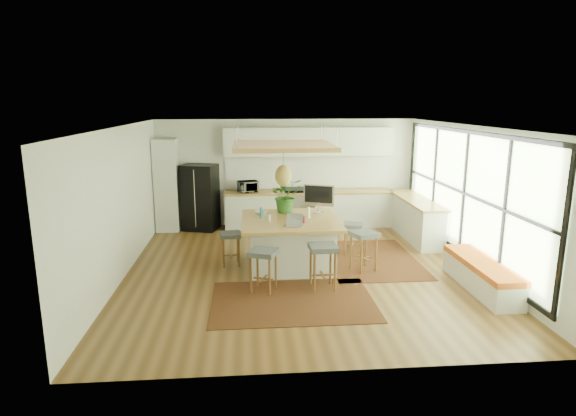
{
  "coord_description": "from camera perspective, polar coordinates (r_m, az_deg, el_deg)",
  "views": [
    {
      "loc": [
        -0.96,
        -8.55,
        3.14
      ],
      "look_at": [
        -0.2,
        0.5,
        1.1
      ],
      "focal_mm": 29.79,
      "sensor_mm": 36.0,
      "label": 1
    }
  ],
  "objects": [
    {
      "name": "wall_front",
      "position": [
        5.45,
        5.69,
        -6.59
      ],
      "size": [
        6.5,
        0.0,
        6.5
      ],
      "primitive_type": "plane",
      "rotation": [
        -1.57,
        0.0,
        0.0
      ],
      "color": "silver",
      "rests_on": "ground"
    },
    {
      "name": "stool_near_left",
      "position": [
        8.07,
        -2.95,
        -7.55
      ],
      "size": [
        0.56,
        0.56,
        0.73
      ],
      "primitive_type": null,
      "rotation": [
        0.0,
        0.0,
        -0.38
      ],
      "color": "#3F4246",
      "rests_on": "floor"
    },
    {
      "name": "stool_left_side",
      "position": [
        9.38,
        -6.86,
        -4.71
      ],
      "size": [
        0.43,
        0.43,
        0.65
      ],
      "primitive_type": null,
      "rotation": [
        0.0,
        0.0,
        -1.46
      ],
      "color": "#3F4246",
      "rests_on": "floor"
    },
    {
      "name": "island_bottle_3",
      "position": [
        9.21,
        2.42,
        -0.63
      ],
      "size": [
        0.07,
        0.07,
        0.19
      ],
      "primitive_type": "cylinder",
      "color": "white",
      "rests_on": "island"
    },
    {
      "name": "island_bottle_1",
      "position": [
        8.96,
        -2.19,
        -1.01
      ],
      "size": [
        0.07,
        0.07,
        0.19
      ],
      "primitive_type": "cylinder",
      "color": "silver",
      "rests_on": "island"
    },
    {
      "name": "wall_back",
      "position": [
        12.22,
        -0.25,
        4.23
      ],
      "size": [
        6.5,
        0.0,
        6.5
      ],
      "primitive_type": "plane",
      "rotation": [
        1.57,
        0.0,
        0.0
      ],
      "color": "silver",
      "rests_on": "ground"
    },
    {
      "name": "monitor",
      "position": [
        9.62,
        3.68,
        0.93
      ],
      "size": [
        0.67,
        0.44,
        0.59
      ],
      "primitive_type": null,
      "rotation": [
        0.0,
        0.0,
        -0.38
      ],
      "color": "#A5A5AA",
      "rests_on": "island"
    },
    {
      "name": "back_counter_top",
      "position": [
        12.04,
        2.48,
        1.92
      ],
      "size": [
        4.24,
        0.64,
        0.05
      ],
      "primitive_type": "cube",
      "color": "olive",
      "rests_on": "back_counter_base"
    },
    {
      "name": "window_wall",
      "position": [
        9.68,
        20.89,
        1.46
      ],
      "size": [
        0.1,
        6.2,
        2.6
      ],
      "primitive_type": null,
      "color": "black",
      "rests_on": "wall_right"
    },
    {
      "name": "pantry",
      "position": [
        12.07,
        -14.24,
        2.65
      ],
      "size": [
        0.55,
        0.6,
        2.25
      ],
      "primitive_type": "cube",
      "color": "silver",
      "rests_on": "floor"
    },
    {
      "name": "island_bottle_2",
      "position": [
        8.86,
        2.06,
        -1.16
      ],
      "size": [
        0.07,
        0.07,
        0.19
      ],
      "primitive_type": "cylinder",
      "color": "#A53748",
      "rests_on": "island"
    },
    {
      "name": "ceiling",
      "position": [
        8.62,
        1.63,
        9.72
      ],
      "size": [
        7.0,
        7.0,
        0.0
      ],
      "primitive_type": "plane",
      "rotation": [
        3.14,
        0.0,
        0.0
      ],
      "color": "white",
      "rests_on": "ground"
    },
    {
      "name": "window_bench",
      "position": [
        8.82,
        22.05,
        -7.44
      ],
      "size": [
        0.52,
        2.0,
        0.5
      ],
      "primitive_type": null,
      "color": "silver",
      "rests_on": "floor"
    },
    {
      "name": "microwave",
      "position": [
        11.92,
        -4.8,
        2.71
      ],
      "size": [
        0.55,
        0.39,
        0.33
      ],
      "primitive_type": "imported",
      "rotation": [
        0.0,
        0.0,
        0.26
      ],
      "color": "#A5A5AA",
      "rests_on": "back_counter_top"
    },
    {
      "name": "fridge",
      "position": [
        11.98,
        -10.46,
        1.79
      ],
      "size": [
        0.96,
        0.84,
        1.63
      ],
      "primitive_type": null,
      "rotation": [
        0.0,
        0.0,
        -0.3
      ],
      "color": "black",
      "rests_on": "floor"
    },
    {
      "name": "range",
      "position": [
        12.09,
        1.29,
        0.04
      ],
      "size": [
        0.76,
        0.62,
        1.0
      ],
      "primitive_type": null,
      "color": "#A5A5AA",
      "rests_on": "floor"
    },
    {
      "name": "ceiling_panel",
      "position": [
        9.04,
        -0.58,
        5.73
      ],
      "size": [
        1.86,
        1.86,
        0.8
      ],
      "primitive_type": null,
      "color": "olive",
      "rests_on": "ceiling"
    },
    {
      "name": "island_plant",
      "position": [
        9.65,
        -0.21,
        1.07
      ],
      "size": [
        0.74,
        0.8,
        0.54
      ],
      "primitive_type": "imported",
      "rotation": [
        0.0,
        0.0,
        0.18
      ],
      "color": "#1E4C19",
      "rests_on": "island"
    },
    {
      "name": "stool_near_right",
      "position": [
        8.2,
        4.17,
        -7.23
      ],
      "size": [
        0.48,
        0.48,
        0.78
      ],
      "primitive_type": null,
      "rotation": [
        0.0,
        0.0,
        0.04
      ],
      "color": "#3F4246",
      "rests_on": "floor"
    },
    {
      "name": "right_counter_top",
      "position": [
        11.47,
        15.13,
        0.95
      ],
      "size": [
        0.64,
        2.54,
        0.05
      ],
      "primitive_type": "cube",
      "color": "olive",
      "rests_on": "right_counter_base"
    },
    {
      "name": "right_counter_base",
      "position": [
        11.57,
        15.0,
        -1.28
      ],
      "size": [
        0.6,
        2.5,
        0.88
      ],
      "primitive_type": "cube",
      "color": "silver",
      "rests_on": "floor"
    },
    {
      "name": "island_bottle_0",
      "position": [
        9.19,
        -3.19,
        -0.67
      ],
      "size": [
        0.07,
        0.07,
        0.19
      ],
      "primitive_type": "cylinder",
      "color": "teal",
      "rests_on": "island"
    },
    {
      "name": "laptop",
      "position": [
        8.61,
        0.61,
        -1.39
      ],
      "size": [
        0.41,
        0.42,
        0.23
      ],
      "primitive_type": null,
      "rotation": [
        0.0,
        0.0,
        -0.38
      ],
      "color": "#A5A5AA",
      "rests_on": "island"
    },
    {
      "name": "stool_right_back",
      "position": [
        10.07,
        7.73,
        -3.52
      ],
      "size": [
        0.48,
        0.48,
        0.66
      ],
      "primitive_type": null,
      "rotation": [
        0.0,
        0.0,
        1.29
      ],
      "color": "#3F4246",
      "rests_on": "floor"
    },
    {
      "name": "wall_left",
      "position": [
        9.03,
        -19.38,
        0.5
      ],
      "size": [
        0.0,
        7.0,
        7.0
      ],
      "primitive_type": "plane",
      "rotation": [
        1.57,
        0.0,
        1.57
      ],
      "color": "silver",
      "rests_on": "ground"
    },
    {
      "name": "island",
      "position": [
        9.27,
        0.27,
        -4.11
      ],
      "size": [
        1.85,
        1.85,
        0.93
      ],
      "primitive_type": null,
      "color": "olive",
      "rests_on": "floor"
    },
    {
      "name": "backsplash",
      "position": [
        12.26,
        2.33,
        4.25
      ],
      "size": [
        4.2,
        0.02,
        0.8
      ],
      "primitive_type": "cube",
      "color": "white",
      "rests_on": "wall_back"
    },
    {
      "name": "rug_right",
      "position": [
        9.9,
        9.84,
        -6.0
      ],
      "size": [
        1.8,
        2.6,
        0.01
      ],
      "primitive_type": "cube",
      "color": "black",
      "rests_on": "floor"
    },
    {
      "name": "floor",
      "position": [
        9.16,
        1.52,
        -7.39
      ],
      "size": [
        7.0,
        7.0,
        0.0
      ],
      "primitive_type": "plane",
      "color": "#543618",
      "rests_on": "ground"
    },
    {
      "name": "island_bowl",
      "position": [
        9.6,
        -3.31,
        -0.5
      ],
      "size": [
        0.3,
        0.3,
        0.06
      ],
      "primitive_type": "imported",
      "rotation": [
        0.0,
        0.0,
        0.36
      ],
      "color": "white",
      "rests_on": "island"
    },
    {
      "name": "upper_cabinets",
      "position": [
        12.01,
        2.46,
        7.91
      ],
      "size": [
        4.2,
        0.34,
        0.7
      ],
      "primitive_type": "cube",
      "color": "silver",
      "rests_on": "wall_back"
    },
    {
      "name": "wall_right",
      "position": [
        9.7,
        21.02,
        1.17
      ],
      "size": [
        0.0,
        7.0,
        7.0
      ],
      "primitive_type": "plane",
      "rotation": [
        1.57,
        0.0,
        -1.57
      ],
      "color": "silver",
      "rests_on": "ground"
    },
    {
      "name": "rug_near",
      "position": [
        7.8,
        0.56,
        -11.05
      ],
      "size": [
        2.6,
        1.8,
        0.01
      ],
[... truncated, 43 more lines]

